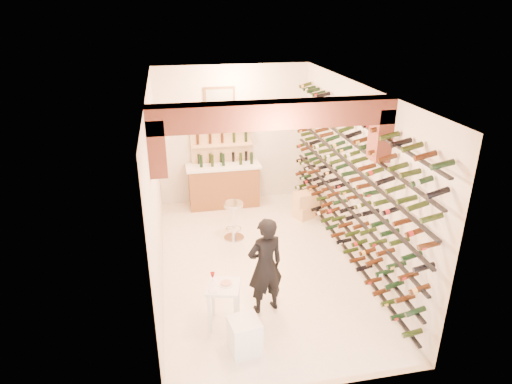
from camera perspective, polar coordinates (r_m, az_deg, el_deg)
ground at (r=8.39m, az=0.40°, el=-8.99°), size 6.00×6.00×0.00m
room_shell at (r=7.19m, az=0.87°, el=5.24°), size 3.52×6.02×3.21m
wine_rack at (r=8.10m, az=11.10°, el=1.62°), size 0.32×5.70×2.56m
back_counter at (r=10.44m, az=-4.13°, el=0.99°), size 1.70×0.62×1.29m
back_shelving at (r=10.44m, az=-4.40°, el=4.71°), size 1.40×0.31×2.73m
tasting_table at (r=6.69m, az=-4.19°, el=-12.64°), size 0.57×0.57×0.83m
white_stool at (r=6.43m, az=-1.47°, el=-17.82°), size 0.46×0.46×0.51m
person at (r=6.83m, az=1.19°, el=-9.39°), size 0.66×0.51×1.59m
chrome_barstool at (r=8.97m, az=-2.88°, el=-3.35°), size 0.41×0.41×0.80m
crate_lower at (r=10.05m, az=6.34°, el=-2.41°), size 0.60×0.52×0.30m
crate_upper at (r=9.92m, az=6.41°, el=-0.87°), size 0.57×0.44×0.30m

